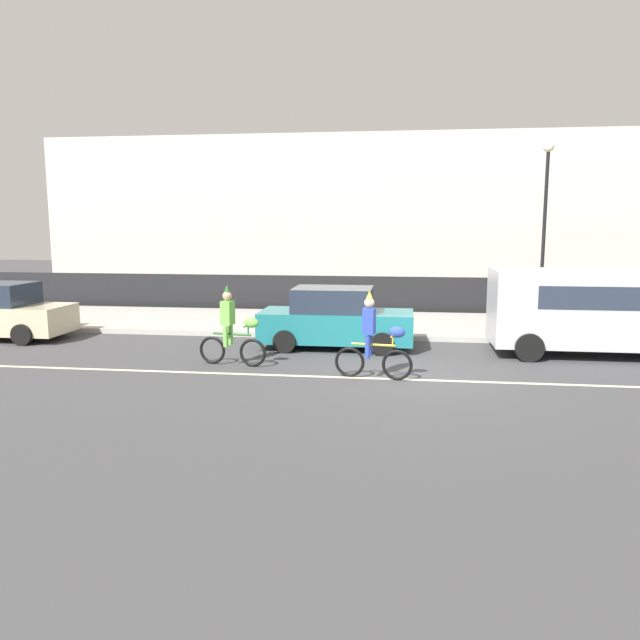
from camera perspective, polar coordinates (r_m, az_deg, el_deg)
name	(u,v)px	position (r m, az deg, el deg)	size (l,w,h in m)	color
ground_plane	(401,374)	(14.16, 7.40, -4.91)	(80.00, 80.00, 0.00)	#424244
road_centre_line	(401,379)	(13.67, 7.39, -5.39)	(36.00, 0.14, 0.01)	beige
sidewalk_curb	(402,325)	(20.52, 7.53, -0.42)	(60.00, 5.00, 0.15)	#ADAAA3
fence_line	(403,296)	(23.31, 7.60, 2.23)	(40.00, 0.08, 1.40)	black
building_backdrop	(352,218)	(31.87, 2.95, 9.33)	(28.00, 8.00, 7.27)	beige
parade_cyclist_lime	(232,330)	(14.87, -8.01, -0.95)	(1.71, 0.53, 1.92)	black
parade_cyclist_cobalt	(374,341)	(13.51, 4.97, -1.89)	(1.71, 0.52, 1.92)	black
parked_van_silver	(596,306)	(17.28, 23.91, 1.20)	(5.00, 2.22, 2.18)	silver
parked_car_teal	(336,319)	(16.84, 1.43, 0.06)	(4.10, 1.92, 1.64)	#1E727A
street_lamp_post	(545,204)	(22.35, 19.92, 9.95)	(0.36, 0.36, 5.86)	black
pedestrian_onlooker	(550,296)	(21.58, 20.28, 2.07)	(0.32, 0.20, 1.62)	#33333D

